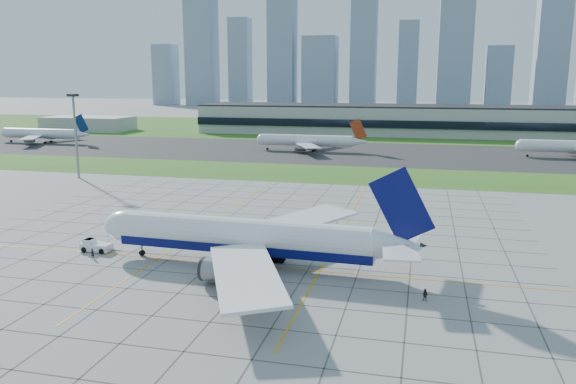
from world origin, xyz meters
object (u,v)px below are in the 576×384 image
(airliner, at_px, (247,237))
(crew_far, at_px, (425,295))
(distant_jet_1, at_px, (308,140))
(light_mast, at_px, (75,125))
(pushback_tug, at_px, (95,246))
(crew_near, at_px, (93,254))
(distant_jet_0, at_px, (43,133))

(airliner, xyz_separation_m, crew_far, (28.40, -8.55, -3.92))
(airliner, height_order, distant_jet_1, airliner)
(light_mast, distance_m, pushback_tug, 82.58)
(airliner, distance_m, distant_jet_1, 148.83)
(crew_near, bearing_deg, distant_jet_0, 56.23)
(light_mast, relative_size, crew_near, 14.67)
(light_mast, xyz_separation_m, crew_far, (104.32, -75.62, -15.31))
(light_mast, distance_m, crew_far, 129.75)
(distant_jet_0, bearing_deg, airliner, -44.79)
(airliner, xyz_separation_m, pushback_tug, (-28.59, 1.13, -3.82))
(pushback_tug, relative_size, crew_far, 4.52)
(airliner, distance_m, crew_near, 27.09)
(distant_jet_0, bearing_deg, distant_jet_1, -0.21)
(light_mast, relative_size, crew_far, 14.75)
(crew_far, relative_size, distant_jet_0, 0.04)
(pushback_tug, xyz_separation_m, distant_jet_0, (-120.45, 146.81, 3.52))
(pushback_tug, xyz_separation_m, distant_jet_1, (8.51, 146.34, 3.52))
(airliner, height_order, distant_jet_0, airliner)
(crew_near, distance_m, distant_jet_0, 194.09)
(light_mast, distance_m, distant_jet_1, 98.59)
(pushback_tug, bearing_deg, crew_near, -61.27)
(pushback_tug, distance_m, distant_jet_1, 146.63)
(pushback_tug, bearing_deg, airliner, -0.14)
(distant_jet_0, bearing_deg, pushback_tug, -50.63)
(crew_near, bearing_deg, light_mast, 52.36)
(airliner, relative_size, distant_jet_0, 1.25)
(airliner, distance_m, distant_jet_0, 209.99)
(airliner, bearing_deg, crew_far, -14.64)
(crew_far, bearing_deg, crew_near, -158.02)
(light_mast, bearing_deg, airliner, -41.46)
(crew_near, bearing_deg, pushback_tug, 43.75)
(crew_far, bearing_deg, distant_jet_0, 166.65)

